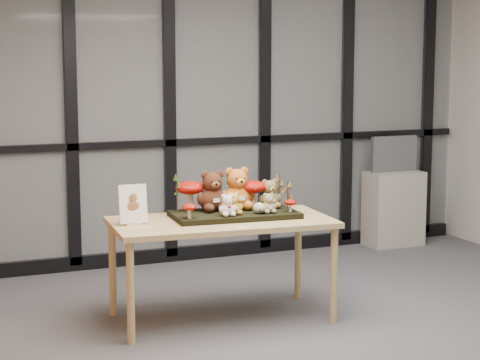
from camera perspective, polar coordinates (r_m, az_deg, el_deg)
name	(u,v)px	position (r m, az deg, el deg)	size (l,w,h in m)	color
floor	(359,338)	(5.72, 7.82, -10.26)	(5.00, 5.00, 0.00)	#4B4C50
room_shell	(364,76)	(5.43, 8.17, 6.80)	(5.00, 5.00, 5.00)	#B6B3AC
glass_partition	(218,99)	(7.66, -1.45, 5.32)	(4.90, 0.06, 2.78)	#2D383F
display_table	(221,229)	(5.91, -1.22, -3.25)	(1.54, 0.86, 0.70)	tan
diorama_tray	(235,215)	(5.98, -0.36, -2.28)	(0.86, 0.43, 0.04)	black
bear_pooh_yellow	(237,186)	(6.06, -0.21, -0.40)	(0.25, 0.23, 0.33)	#C6651E
bear_brown_medium	(212,189)	(6.00, -1.83, -0.57)	(0.24, 0.21, 0.31)	#442011
bear_tan_back	(270,192)	(6.12, 1.95, -0.79)	(0.17, 0.16, 0.23)	olive
bear_small_yellow	(234,202)	(5.87, -0.43, -1.45)	(0.13, 0.12, 0.17)	gold
bear_white_bow	(227,204)	(5.82, -0.84, -1.57)	(0.13, 0.11, 0.17)	white
bear_beige_small	(268,202)	(5.93, 1.88, -1.44)	(0.12, 0.11, 0.15)	#98895A
plush_cream_hedgehog	(259,207)	(5.91, 1.26, -1.82)	(0.06, 0.06, 0.08)	beige
mushroom_back_left	(190,194)	(6.03, -3.31, -0.94)	(0.20, 0.20, 0.23)	#900B04
mushroom_back_right	(253,193)	(6.11, 0.83, -0.85)	(0.19, 0.19, 0.22)	#900B04
mushroom_front_left	(189,210)	(5.74, -3.36, -2.00)	(0.10, 0.10, 0.11)	#900B04
mushroom_front_right	(290,205)	(5.98, 3.32, -1.65)	(0.09, 0.09, 0.09)	#900B04
sprig_green_far_left	(177,192)	(5.95, -4.16, -0.81)	(0.05, 0.05, 0.28)	#113E0E
sprig_green_mid_left	(192,196)	(6.03, -3.18, -1.04)	(0.05, 0.05, 0.20)	#113E0E
sprig_dry_far_right	(280,190)	(6.16, 2.62, -0.65)	(0.05, 0.05, 0.24)	brown
sprig_dry_mid_right	(288,195)	(6.07, 3.15, -1.01)	(0.05, 0.05, 0.20)	brown
sprig_green_centre	(221,194)	(6.10, -1.25, -0.93)	(0.05, 0.05, 0.20)	#113E0E
sign_holder	(133,206)	(5.75, -7.03, -1.73)	(0.19, 0.06, 0.27)	silver
label_card	(242,227)	(5.63, 0.11, -3.12)	(0.08, 0.03, 0.00)	white
cabinet	(394,208)	(8.40, 10.05, -1.85)	(0.53, 0.31, 0.71)	#9C958C
monitor	(394,154)	(8.34, 10.07, 1.70)	(0.48, 0.05, 0.34)	#4F5257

